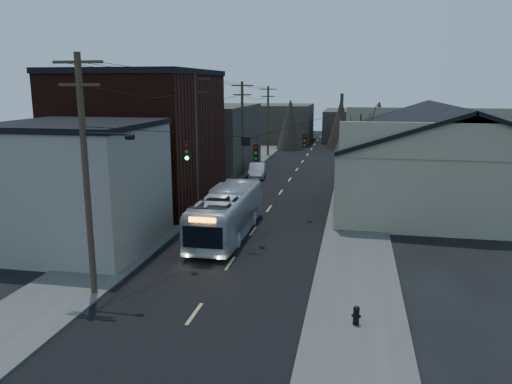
{
  "coord_description": "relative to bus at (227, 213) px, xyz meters",
  "views": [
    {
      "loc": [
        6.17,
        -16.04,
        9.22
      ],
      "look_at": [
        0.56,
        12.11,
        3.0
      ],
      "focal_mm": 35.0,
      "sensor_mm": 36.0,
      "label": 1
    }
  ],
  "objects": [
    {
      "name": "building_clapboard",
      "position": [
        -7.64,
        -3.67,
        2.03
      ],
      "size": [
        8.0,
        8.0,
        7.0
      ],
      "primitive_type": "cube",
      "color": "gray",
      "rests_on": "ground"
    },
    {
      "name": "ground",
      "position": [
        1.36,
        -12.67,
        -1.47
      ],
      "size": [
        160.0,
        160.0,
        0.0
      ],
      "primitive_type": "plane",
      "color": "black",
      "rests_on": "ground"
    },
    {
      "name": "road_surface",
      "position": [
        1.36,
        17.33,
        -1.46
      ],
      "size": [
        9.0,
        110.0,
        0.02
      ],
      "primitive_type": "cube",
      "color": "black",
      "rests_on": "ground"
    },
    {
      "name": "bus",
      "position": [
        0.0,
        0.0,
        0.0
      ],
      "size": [
        2.56,
        10.55,
        2.93
      ],
      "primitive_type": "imported",
      "rotation": [
        0.0,
        0.0,
        3.15
      ],
      "color": "silver",
      "rests_on": "ground"
    },
    {
      "name": "building_brick",
      "position": [
        -8.64,
        7.33,
        3.53
      ],
      "size": [
        10.0,
        12.0,
        10.0
      ],
      "primitive_type": "cube",
      "color": "black",
      "rests_on": "ground"
    },
    {
      "name": "utility_lines",
      "position": [
        -1.75,
        11.47,
        3.49
      ],
      "size": [
        11.24,
        45.28,
        10.5
      ],
      "color": "#382B1E",
      "rests_on": "ground"
    },
    {
      "name": "bare_tree",
      "position": [
        7.86,
        7.33,
        2.13
      ],
      "size": [
        0.4,
        0.4,
        7.2
      ],
      "primitive_type": "cone",
      "color": "black",
      "rests_on": "ground"
    },
    {
      "name": "sidewalk_right",
      "position": [
        7.86,
        17.33,
        -1.41
      ],
      "size": [
        4.0,
        110.0,
        0.12
      ],
      "primitive_type": "cube",
      "color": "#474744",
      "rests_on": "ground"
    },
    {
      "name": "fire_hydrant",
      "position": [
        7.86,
        -10.52,
        -0.94
      ],
      "size": [
        0.37,
        0.26,
        0.76
      ],
      "rotation": [
        0.0,
        0.0,
        -0.24
      ],
      "color": "black",
      "rests_on": "sidewalk_right"
    },
    {
      "name": "building_far_right",
      "position": [
        8.36,
        57.33,
        1.03
      ],
      "size": [
        12.0,
        14.0,
        5.0
      ],
      "primitive_type": "cube",
      "color": "#37332C",
      "rests_on": "ground"
    },
    {
      "name": "warehouse",
      "position": [
        14.36,
        12.33,
        1.23
      ],
      "size": [
        16.16,
        20.6,
        7.73
      ],
      "color": "gray",
      "rests_on": "ground"
    },
    {
      "name": "parked_car",
      "position": [
        -2.03,
        19.92,
        -0.75
      ],
      "size": [
        2.04,
        4.48,
        1.42
      ],
      "primitive_type": "imported",
      "rotation": [
        0.0,
        0.0,
        0.13
      ],
      "color": "#ADAFB5",
      "rests_on": "ground"
    },
    {
      "name": "sidewalk_left",
      "position": [
        -5.14,
        17.33,
        -1.41
      ],
      "size": [
        4.0,
        110.0,
        0.12
      ],
      "primitive_type": "cube",
      "color": "#474744",
      "rests_on": "ground"
    },
    {
      "name": "building_far_left",
      "position": [
        -4.64,
        52.33,
        1.53
      ],
      "size": [
        10.0,
        12.0,
        6.0
      ],
      "primitive_type": "cube",
      "color": "#37332C",
      "rests_on": "ground"
    },
    {
      "name": "building_left_far",
      "position": [
        -8.14,
        23.33,
        2.03
      ],
      "size": [
        9.0,
        14.0,
        7.0
      ],
      "primitive_type": "cube",
      "color": "#37332C",
      "rests_on": "ground"
    }
  ]
}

